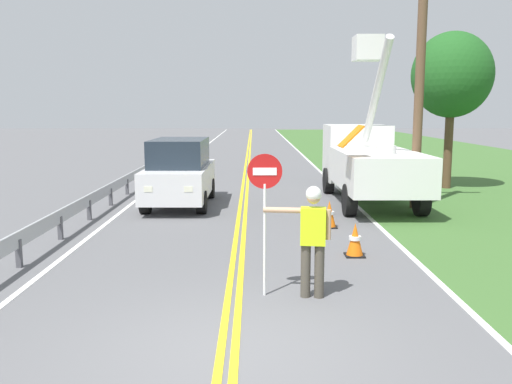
% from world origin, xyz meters
% --- Properties ---
extents(ground_plane, '(160.00, 160.00, 0.00)m').
position_xyz_m(ground_plane, '(0.00, 0.00, 0.00)').
color(ground_plane, '#5B5B5E').
extents(grass_verge_right, '(16.00, 110.00, 0.01)m').
position_xyz_m(grass_verge_right, '(11.60, 20.00, 0.00)').
color(grass_verge_right, '#3D662D').
rests_on(grass_verge_right, ground).
extents(centerline_yellow_left, '(0.11, 110.00, 0.01)m').
position_xyz_m(centerline_yellow_left, '(-0.09, 20.00, 0.01)').
color(centerline_yellow_left, yellow).
rests_on(centerline_yellow_left, ground).
extents(centerline_yellow_right, '(0.11, 110.00, 0.01)m').
position_xyz_m(centerline_yellow_right, '(0.09, 20.00, 0.01)').
color(centerline_yellow_right, yellow).
rests_on(centerline_yellow_right, ground).
extents(edge_line_right, '(0.12, 110.00, 0.01)m').
position_xyz_m(edge_line_right, '(3.60, 20.00, 0.01)').
color(edge_line_right, silver).
rests_on(edge_line_right, ground).
extents(edge_line_left, '(0.12, 110.00, 0.01)m').
position_xyz_m(edge_line_left, '(-3.60, 20.00, 0.01)').
color(edge_line_left, silver).
rests_on(edge_line_left, ground).
extents(flagger_worker, '(1.08, 0.29, 1.83)m').
position_xyz_m(flagger_worker, '(1.27, 2.01, 1.05)').
color(flagger_worker, '#474238').
rests_on(flagger_worker, ground).
extents(stop_sign_paddle, '(0.56, 0.04, 2.33)m').
position_xyz_m(stop_sign_paddle, '(0.51, 2.10, 1.71)').
color(stop_sign_paddle, silver).
rests_on(stop_sign_paddle, ground).
extents(utility_bucket_truck, '(2.67, 6.82, 5.41)m').
position_xyz_m(utility_bucket_truck, '(4.09, 11.39, 1.41)').
color(utility_bucket_truck, white).
rests_on(utility_bucket_truck, ground).
extents(oncoming_suv_nearest, '(1.95, 4.62, 2.10)m').
position_xyz_m(oncoming_suv_nearest, '(-1.99, 10.62, 1.06)').
color(oncoming_suv_nearest, silver).
rests_on(oncoming_suv_nearest, ground).
extents(utility_pole_near, '(1.80, 0.28, 7.53)m').
position_xyz_m(utility_pole_near, '(5.32, 10.13, 3.94)').
color(utility_pole_near, brown).
rests_on(utility_pole_near, ground).
extents(traffic_cone_lead, '(0.40, 0.40, 0.70)m').
position_xyz_m(traffic_cone_lead, '(2.43, 4.51, 0.34)').
color(traffic_cone_lead, orange).
rests_on(traffic_cone_lead, ground).
extents(traffic_cone_mid, '(0.40, 0.40, 0.70)m').
position_xyz_m(traffic_cone_mid, '(2.28, 7.29, 0.34)').
color(traffic_cone_mid, orange).
rests_on(traffic_cone_mid, ground).
extents(guardrail_left_shoulder, '(0.10, 32.00, 0.71)m').
position_xyz_m(guardrail_left_shoulder, '(-4.20, 14.00, 0.52)').
color(guardrail_left_shoulder, '#9EA0A3').
rests_on(guardrail_left_shoulder, ground).
extents(roadside_tree_verge, '(3.00, 3.00, 5.90)m').
position_xyz_m(roadside_tree_verge, '(7.80, 14.38, 4.27)').
color(roadside_tree_verge, brown).
rests_on(roadside_tree_verge, ground).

